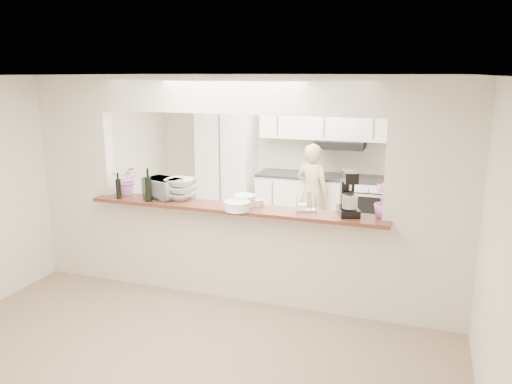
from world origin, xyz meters
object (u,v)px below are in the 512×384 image
at_px(toaster_oven, 162,188).
at_px(person, 312,193).
at_px(refrigerator, 429,189).
at_px(stand_mixer, 349,195).

bearing_deg(toaster_oven, person, 77.16).
height_order(toaster_oven, person, person).
relative_size(toaster_oven, person, 0.28).
distance_m(refrigerator, person, 1.72).
height_order(refrigerator, stand_mixer, refrigerator).
distance_m(refrigerator, toaster_oven, 3.97).
bearing_deg(toaster_oven, stand_mixer, 17.72).
bearing_deg(stand_mixer, toaster_oven, 179.66).
xyz_separation_m(toaster_oven, person, (1.31, 2.19, -0.46)).
height_order(stand_mixer, person, stand_mixer).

